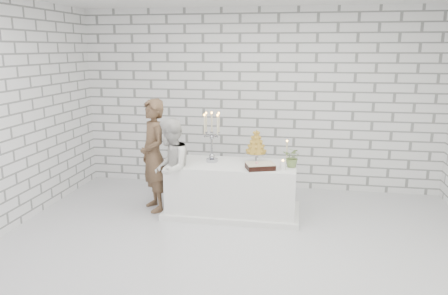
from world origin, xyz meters
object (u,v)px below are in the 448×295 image
at_px(candelabra, 212,137).
at_px(croquembouche, 256,146).
at_px(cake_table, 232,189).
at_px(groom, 154,155).
at_px(bride, 171,169).

xyz_separation_m(candelabra, croquembouche, (0.63, 0.04, -0.12)).
distance_m(cake_table, croquembouche, 0.71).
relative_size(groom, bride, 1.17).
bearing_deg(cake_table, croquembouche, 15.40).
xyz_separation_m(groom, croquembouche, (1.48, 0.11, 0.17)).
bearing_deg(groom, bride, 16.35).
relative_size(cake_table, croquembouche, 3.69).
relative_size(groom, candelabra, 2.27).
relative_size(bride, candelabra, 1.94).
bearing_deg(groom, croquembouche, 56.80).
xyz_separation_m(groom, bride, (0.33, -0.24, -0.12)).
relative_size(cake_table, bride, 1.27).
bearing_deg(candelabra, croquembouche, 3.52).
bearing_deg(groom, cake_table, 53.60).
bearing_deg(cake_table, bride, -162.47).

